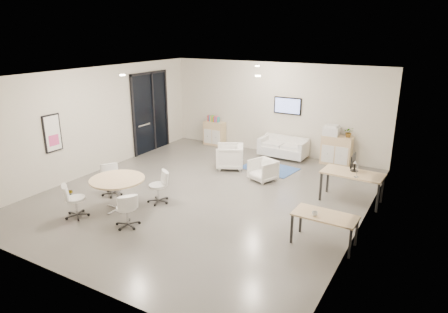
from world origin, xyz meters
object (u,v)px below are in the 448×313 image
at_px(armchair_left, 230,155).
at_px(desk_rear, 353,176).
at_px(desk_front, 325,218).
at_px(sideboard_left, 215,133).
at_px(sideboard_right, 336,150).
at_px(round_table, 117,182).
at_px(loveseat, 284,148).
at_px(armchair_right, 263,169).

bearing_deg(armchair_left, desk_rear, 53.36).
height_order(armchair_left, desk_front, armchair_left).
relative_size(sideboard_left, sideboard_right, 0.94).
xyz_separation_m(sideboard_left, sideboard_right, (4.69, -0.02, 0.03)).
relative_size(sideboard_right, armchair_left, 1.13).
distance_m(sideboard_right, round_table, 7.18).
distance_m(armchair_left, desk_front, 5.14).
distance_m(loveseat, desk_front, 5.92).
xyz_separation_m(sideboard_right, armchair_right, (-1.47, -2.55, -0.13)).
distance_m(loveseat, desk_rear, 3.95).
distance_m(sideboard_right, desk_front, 5.41).
bearing_deg(desk_front, desk_rear, 92.01).
bearing_deg(armchair_left, round_table, -38.51).
bearing_deg(desk_rear, sideboard_right, 114.93).
relative_size(loveseat, armchair_right, 2.36).
bearing_deg(desk_front, armchair_right, 135.28).
bearing_deg(loveseat, armchair_right, -81.23).
xyz_separation_m(loveseat, desk_rear, (2.91, -2.65, 0.38)).
distance_m(sideboard_left, loveseat, 2.92).
height_order(sideboard_right, armchair_left, sideboard_right).
height_order(sideboard_right, round_table, sideboard_right).
distance_m(loveseat, armchair_right, 2.42).
xyz_separation_m(sideboard_right, desk_rear, (1.13, -2.80, 0.23)).
distance_m(armchair_left, round_table, 4.16).
bearing_deg(desk_rear, loveseat, 140.63).
relative_size(loveseat, desk_rear, 1.06).
bearing_deg(sideboard_right, round_table, -121.31).
xyz_separation_m(armchair_left, desk_front, (4.01, -3.21, 0.17)).
distance_m(desk_rear, desk_front, 2.49).
xyz_separation_m(armchair_right, desk_rear, (2.60, -0.25, 0.36)).
relative_size(sideboard_right, armchair_right, 1.39).
height_order(desk_front, round_table, round_table).
bearing_deg(loveseat, desk_front, -58.81).
xyz_separation_m(desk_rear, round_table, (-4.86, -3.33, 0.02)).
distance_m(armchair_right, round_table, 4.25).
xyz_separation_m(armchair_right, round_table, (-2.26, -3.58, 0.38)).
relative_size(armchair_right, desk_front, 0.54).
bearing_deg(loveseat, round_table, -106.61).
height_order(sideboard_right, loveseat, sideboard_right).
bearing_deg(loveseat, armchair_left, -117.81).
height_order(sideboard_right, armchair_right, sideboard_right).
bearing_deg(sideboard_right, desk_rear, -67.98).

